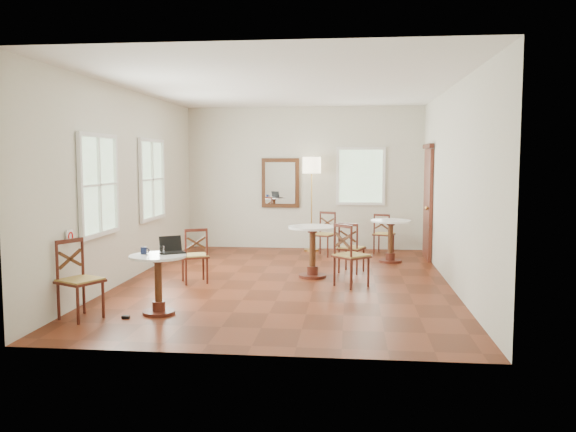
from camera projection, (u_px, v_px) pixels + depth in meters
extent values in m
plane|color=#5D2310|center=(286.00, 281.00, 9.21)|extent=(7.00, 7.00, 0.00)
cube|color=beige|center=(304.00, 178.00, 12.53)|extent=(5.00, 0.02, 3.00)
cube|color=beige|center=(246.00, 202.00, 5.60)|extent=(5.00, 0.02, 3.00)
cube|color=beige|center=(129.00, 185.00, 9.33)|extent=(0.02, 7.00, 3.00)
cube|color=beige|center=(452.00, 186.00, 8.80)|extent=(0.02, 7.00, 3.00)
cube|color=white|center=(286.00, 87.00, 8.92)|extent=(5.00, 7.00, 0.02)
cube|color=maroon|center=(428.00, 204.00, 11.23)|extent=(0.06, 0.90, 2.10)
cube|color=#4C1D13|center=(428.00, 146.00, 11.12)|extent=(0.08, 1.02, 0.08)
sphere|color=#BF8C3F|center=(427.00, 208.00, 10.92)|extent=(0.07, 0.07, 0.07)
cube|color=#4C2814|center=(280.00, 183.00, 12.55)|extent=(0.80, 0.05, 1.05)
cube|color=white|center=(280.00, 183.00, 12.52)|extent=(0.64, 0.02, 0.88)
cube|color=white|center=(69.00, 236.00, 7.30)|extent=(0.02, 0.16, 0.16)
torus|color=red|center=(71.00, 236.00, 7.30)|extent=(0.02, 0.12, 0.12)
cube|color=white|center=(99.00, 185.00, 8.13)|extent=(0.06, 1.22, 1.42)
cube|color=white|center=(152.00, 180.00, 10.31)|extent=(0.06, 1.22, 1.42)
cube|color=white|center=(361.00, 176.00, 12.37)|extent=(1.02, 0.06, 1.22)
cylinder|color=#4C1D13|center=(159.00, 312.00, 7.28)|extent=(0.40, 0.40, 0.04)
cylinder|color=#4C1D13|center=(159.00, 306.00, 7.27)|extent=(0.16, 0.16, 0.12)
cylinder|color=#4C2814|center=(158.00, 282.00, 7.24)|extent=(0.09, 0.09, 0.60)
cylinder|color=#4C1D13|center=(158.00, 260.00, 7.22)|extent=(0.14, 0.14, 0.06)
cylinder|color=white|center=(158.00, 256.00, 7.21)|extent=(0.69, 0.69, 0.03)
cylinder|color=#4C1D13|center=(312.00, 276.00, 9.55)|extent=(0.45, 0.45, 0.04)
cylinder|color=#4C1D13|center=(312.00, 270.00, 9.54)|extent=(0.18, 0.18, 0.13)
cylinder|color=#4C2814|center=(312.00, 250.00, 9.51)|extent=(0.10, 0.10, 0.67)
cylinder|color=#4C1D13|center=(313.00, 230.00, 9.48)|extent=(0.16, 0.16, 0.07)
cylinder|color=white|center=(313.00, 227.00, 9.47)|extent=(0.79, 0.79, 0.03)
cylinder|color=#4C1D13|center=(390.00, 261.00, 10.96)|extent=(0.42, 0.42, 0.04)
cylinder|color=#4C1D13|center=(390.00, 256.00, 10.95)|extent=(0.17, 0.17, 0.13)
cylinder|color=#4C2814|center=(390.00, 239.00, 10.92)|extent=(0.10, 0.10, 0.63)
cylinder|color=#4C1D13|center=(391.00, 224.00, 10.89)|extent=(0.15, 0.15, 0.06)
cylinder|color=white|center=(391.00, 221.00, 10.89)|extent=(0.74, 0.74, 0.03)
cylinder|color=#4C1D13|center=(203.00, 267.00, 9.32)|extent=(0.03, 0.03, 0.40)
cylinder|color=#4C1D13|center=(207.00, 271.00, 9.02)|extent=(0.03, 0.03, 0.40)
cylinder|color=#4C1D13|center=(183.00, 268.00, 9.22)|extent=(0.03, 0.03, 0.40)
cylinder|color=#4C1D13|center=(186.00, 272.00, 8.91)|extent=(0.03, 0.03, 0.40)
cube|color=#4C1D13|center=(195.00, 256.00, 9.10)|extent=(0.52, 0.52, 0.03)
cube|color=#A28341|center=(195.00, 256.00, 9.09)|extent=(0.50, 0.50, 0.04)
cylinder|color=#4C1D13|center=(207.00, 243.00, 8.97)|extent=(0.03, 0.03, 0.45)
cylinder|color=#4C1D13|center=(186.00, 244.00, 8.87)|extent=(0.03, 0.03, 0.45)
cube|color=#4C1D13|center=(196.00, 230.00, 8.90)|extent=(0.32, 0.17, 0.04)
cube|color=#4C2814|center=(196.00, 243.00, 8.92)|extent=(0.27, 0.14, 0.20)
cube|color=#4C2814|center=(196.00, 243.00, 8.92)|extent=(0.27, 0.14, 0.20)
cylinder|color=#4C1D13|center=(78.00, 305.00, 6.79)|extent=(0.04, 0.04, 0.45)
cylinder|color=#4C1D13|center=(59.00, 301.00, 6.98)|extent=(0.04, 0.04, 0.45)
cylinder|color=#4C1D13|center=(103.00, 299.00, 7.09)|extent=(0.04, 0.04, 0.45)
cylinder|color=#4C1D13|center=(84.00, 296.00, 7.28)|extent=(0.04, 0.04, 0.45)
cube|color=#4C1D13|center=(80.00, 281.00, 7.01)|extent=(0.59, 0.59, 0.03)
cube|color=#A28341|center=(80.00, 280.00, 7.01)|extent=(0.56, 0.56, 0.04)
cylinder|color=#4C1D13|center=(57.00, 262.00, 6.94)|extent=(0.04, 0.04, 0.50)
cylinder|color=#4C1D13|center=(83.00, 258.00, 7.24)|extent=(0.04, 0.04, 0.50)
cube|color=#4C1D13|center=(69.00, 241.00, 7.07)|extent=(0.20, 0.35, 0.05)
cube|color=#4C2814|center=(70.00, 259.00, 7.09)|extent=(0.17, 0.30, 0.22)
cube|color=#4C2814|center=(70.00, 259.00, 7.09)|extent=(0.17, 0.30, 0.22)
cylinder|color=#4C1D13|center=(364.00, 260.00, 10.01)|extent=(0.03, 0.03, 0.40)
cylinder|color=#4C1D13|center=(357.00, 263.00, 9.73)|extent=(0.03, 0.03, 0.40)
cylinder|color=#4C1D13|center=(346.00, 258.00, 10.16)|extent=(0.03, 0.03, 0.40)
cylinder|color=#4C1D13|center=(339.00, 261.00, 9.88)|extent=(0.03, 0.03, 0.40)
cube|color=#4C1D13|center=(351.00, 249.00, 9.93)|extent=(0.51, 0.51, 0.03)
cube|color=#A28341|center=(351.00, 248.00, 9.92)|extent=(0.48, 0.48, 0.04)
cylinder|color=#4C1D13|center=(357.00, 237.00, 9.69)|extent=(0.03, 0.03, 0.44)
cylinder|color=#4C1D13|center=(339.00, 236.00, 9.84)|extent=(0.03, 0.03, 0.44)
cube|color=#4C1D13|center=(348.00, 225.00, 9.74)|extent=(0.33, 0.15, 0.04)
cube|color=#4C2814|center=(348.00, 236.00, 9.76)|extent=(0.28, 0.13, 0.20)
cube|color=#4C2814|center=(348.00, 236.00, 9.76)|extent=(0.28, 0.13, 0.20)
cylinder|color=#4C1D13|center=(368.00, 272.00, 8.81)|extent=(0.04, 0.04, 0.45)
cylinder|color=#4C1D13|center=(351.00, 275.00, 8.60)|extent=(0.04, 0.04, 0.45)
cylinder|color=#4C1D13|center=(352.00, 268.00, 9.10)|extent=(0.04, 0.04, 0.45)
cylinder|color=#4C1D13|center=(334.00, 271.00, 8.88)|extent=(0.04, 0.04, 0.45)
cube|color=#4C1D13|center=(351.00, 256.00, 8.82)|extent=(0.62, 0.62, 0.03)
cube|color=#A28341|center=(352.00, 255.00, 8.82)|extent=(0.59, 0.59, 0.04)
cylinder|color=#4C1D13|center=(351.00, 243.00, 8.55)|extent=(0.04, 0.04, 0.50)
cylinder|color=#4C1D13|center=(335.00, 240.00, 8.83)|extent=(0.04, 0.04, 0.50)
cube|color=#4C1D13|center=(343.00, 226.00, 8.67)|extent=(0.29, 0.30, 0.05)
cube|color=#4C2814|center=(343.00, 241.00, 8.69)|extent=(0.24, 0.25, 0.22)
cube|color=#4C2814|center=(343.00, 241.00, 8.69)|extent=(0.24, 0.25, 0.22)
cylinder|color=#4C1D13|center=(393.00, 244.00, 11.99)|extent=(0.03, 0.03, 0.38)
cylinder|color=#4C1D13|center=(389.00, 246.00, 11.72)|extent=(0.03, 0.03, 0.38)
cylinder|color=#4C1D13|center=(379.00, 243.00, 12.13)|extent=(0.03, 0.03, 0.38)
cylinder|color=#4C1D13|center=(374.00, 245.00, 11.86)|extent=(0.03, 0.03, 0.38)
cube|color=#4C1D13|center=(384.00, 234.00, 11.90)|extent=(0.49, 0.49, 0.03)
cube|color=#A28341|center=(384.00, 234.00, 11.90)|extent=(0.46, 0.46, 0.03)
cylinder|color=#4C1D13|center=(389.00, 225.00, 11.68)|extent=(0.03, 0.03, 0.43)
cylinder|color=#4C1D13|center=(374.00, 225.00, 11.82)|extent=(0.03, 0.03, 0.43)
cube|color=#4C1D13|center=(382.00, 215.00, 11.73)|extent=(0.31, 0.14, 0.04)
cube|color=#4C2814|center=(382.00, 225.00, 11.75)|extent=(0.27, 0.12, 0.19)
cube|color=#4C2814|center=(382.00, 225.00, 11.75)|extent=(0.27, 0.12, 0.19)
cylinder|color=#4C1D13|center=(313.00, 246.00, 11.60)|extent=(0.03, 0.03, 0.41)
cylinder|color=#4C1D13|center=(320.00, 244.00, 11.89)|extent=(0.03, 0.03, 0.41)
cylinder|color=#4C1D13|center=(328.00, 247.00, 11.44)|extent=(0.03, 0.03, 0.41)
cylinder|color=#4C1D13|center=(335.00, 245.00, 11.73)|extent=(0.03, 0.03, 0.41)
cube|color=#4C1D13|center=(324.00, 235.00, 11.65)|extent=(0.52, 0.52, 0.03)
cube|color=#A28341|center=(324.00, 234.00, 11.64)|extent=(0.50, 0.50, 0.04)
cylinder|color=#4C1D13|center=(320.00, 223.00, 11.85)|extent=(0.03, 0.03, 0.45)
cylinder|color=#4C1D13|center=(335.00, 224.00, 11.69)|extent=(0.03, 0.03, 0.45)
cube|color=#4C1D13|center=(328.00, 213.00, 11.75)|extent=(0.33, 0.17, 0.05)
cube|color=#4C2814|center=(328.00, 223.00, 11.76)|extent=(0.28, 0.14, 0.20)
cube|color=#4C2814|center=(328.00, 223.00, 11.76)|extent=(0.28, 0.14, 0.20)
cylinder|color=#BF8C3F|center=(311.00, 250.00, 12.31)|extent=(0.31, 0.31, 0.03)
cylinder|color=#BF8C3F|center=(311.00, 208.00, 12.22)|extent=(0.03, 0.03, 1.78)
cylinder|color=beige|center=(312.00, 165.00, 12.14)|extent=(0.38, 0.38, 0.33)
cube|color=black|center=(173.00, 252.00, 7.37)|extent=(0.35, 0.32, 0.02)
cube|color=black|center=(173.00, 252.00, 7.37)|extent=(0.26, 0.22, 0.00)
cube|color=black|center=(170.00, 244.00, 7.45)|extent=(0.27, 0.20, 0.19)
cube|color=silver|center=(170.00, 244.00, 7.45)|extent=(0.23, 0.17, 0.16)
ellipsoid|color=black|center=(162.00, 253.00, 7.25)|extent=(0.10, 0.07, 0.03)
cylinder|color=#0F1633|center=(144.00, 251.00, 7.28)|extent=(0.07, 0.07, 0.09)
torus|color=#0F1633|center=(147.00, 251.00, 7.28)|extent=(0.06, 0.01, 0.06)
cylinder|color=white|center=(162.00, 250.00, 7.23)|extent=(0.07, 0.07, 0.11)
cube|color=black|center=(126.00, 317.00, 7.06)|extent=(0.09, 0.05, 0.04)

